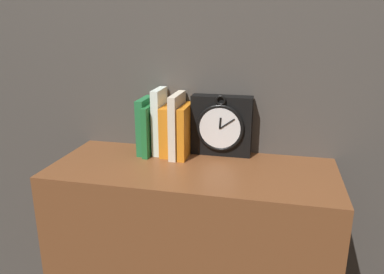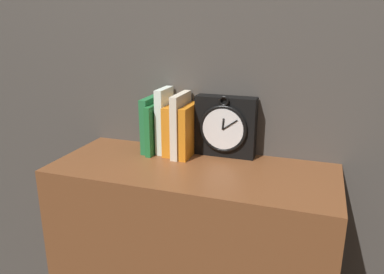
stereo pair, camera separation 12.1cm
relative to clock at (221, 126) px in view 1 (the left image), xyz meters
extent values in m
cube|color=#47423D|center=(-0.07, 0.07, 0.28)|extent=(6.00, 0.05, 2.60)
cube|color=black|center=(0.00, 0.01, 0.00)|extent=(0.22, 0.06, 0.22)
torus|color=black|center=(0.00, -0.03, 0.00)|extent=(0.17, 0.01, 0.17)
cylinder|color=silver|center=(0.00, -0.03, 0.00)|extent=(0.14, 0.01, 0.14)
cube|color=black|center=(0.00, -0.04, 0.02)|extent=(0.01, 0.00, 0.04)
cube|color=black|center=(0.03, -0.04, 0.02)|extent=(0.05, 0.00, 0.04)
torus|color=black|center=(0.00, -0.03, 0.10)|extent=(0.04, 0.01, 0.04)
cube|color=#236F3B|center=(-0.28, -0.03, -0.01)|extent=(0.03, 0.13, 0.20)
cube|color=#1F6C33|center=(-0.25, -0.04, -0.02)|extent=(0.02, 0.15, 0.18)
cube|color=white|center=(-0.22, -0.02, 0.01)|extent=(0.03, 0.12, 0.24)
cube|color=orange|center=(-0.19, -0.03, -0.02)|extent=(0.04, 0.13, 0.18)
cube|color=beige|center=(-0.15, -0.04, 0.00)|extent=(0.03, 0.15, 0.22)
cube|color=orange|center=(-0.12, -0.04, -0.02)|extent=(0.03, 0.15, 0.18)
camera|label=1|loc=(0.19, -1.28, 0.36)|focal=35.00mm
camera|label=2|loc=(0.30, -1.25, 0.36)|focal=35.00mm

